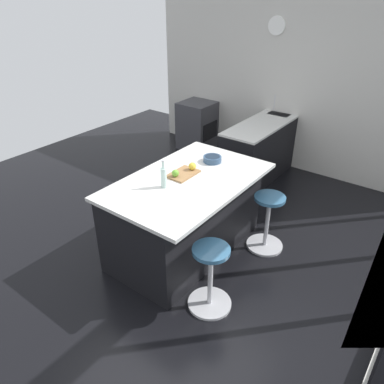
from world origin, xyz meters
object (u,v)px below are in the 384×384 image
at_px(stool_middle, 210,279).
at_px(fruit_bowl, 212,159).
at_px(water_bottle, 164,177).
at_px(apple_green, 175,173).
at_px(kitchen_island, 185,214).
at_px(oven_range, 197,125).
at_px(stool_by_window, 267,224).
at_px(cutting_board, 183,174).
at_px(apple_yellow, 192,166).

relative_size(stool_middle, fruit_bowl, 3.24).
bearing_deg(water_bottle, apple_green, -171.39).
bearing_deg(fruit_bowl, water_bottle, -3.39).
distance_m(kitchen_island, water_bottle, 0.66).
xyz_separation_m(oven_range, kitchen_island, (2.62, 1.76, 0.03)).
bearing_deg(stool_middle, fruit_bowl, -145.80).
bearing_deg(fruit_bowl, apple_green, -8.05).
distance_m(apple_green, water_bottle, 0.24).
bearing_deg(stool_by_window, kitchen_island, -52.25).
relative_size(cutting_board, apple_green, 4.47).
bearing_deg(kitchen_island, water_bottle, -9.77).
height_order(apple_green, water_bottle, water_bottle).
relative_size(kitchen_island, water_bottle, 6.03).
distance_m(stool_middle, apple_yellow, 1.31).
relative_size(stool_middle, apple_yellow, 8.07).
bearing_deg(apple_yellow, fruit_bowl, 173.94).
bearing_deg(fruit_bowl, stool_by_window, 94.27).
bearing_deg(water_bottle, kitchen_island, 170.23).
xyz_separation_m(kitchen_island, water_bottle, (0.29, -0.05, 0.59)).
bearing_deg(stool_middle, stool_by_window, 180.00).
xyz_separation_m(water_bottle, fruit_bowl, (-0.83, 0.05, -0.08)).
bearing_deg(kitchen_island, cutting_board, -128.20).
bearing_deg(apple_green, stool_by_window, 127.50).
relative_size(apple_yellow, water_bottle, 0.28).
xyz_separation_m(cutting_board, apple_yellow, (-0.13, 0.03, 0.05)).
bearing_deg(fruit_bowl, apple_yellow, -6.06).
xyz_separation_m(kitchen_island, stool_by_window, (-0.59, 0.77, -0.15)).
bearing_deg(stool_by_window, stool_middle, 0.00).
relative_size(oven_range, fruit_bowl, 4.08).
height_order(apple_yellow, fruit_bowl, apple_yellow).
relative_size(stool_by_window, apple_yellow, 8.07).
bearing_deg(kitchen_island, fruit_bowl, -179.86).
distance_m(stool_middle, fruit_bowl, 1.51).
distance_m(oven_range, water_bottle, 3.44).
bearing_deg(stool_middle, apple_green, -122.04).
relative_size(oven_range, cutting_board, 2.47).
height_order(oven_range, stool_middle, oven_range).
relative_size(apple_green, fruit_bowl, 0.37).
bearing_deg(kitchen_island, stool_by_window, 127.75).
height_order(oven_range, fruit_bowl, fruit_bowl).
relative_size(cutting_board, water_bottle, 1.15).
bearing_deg(apple_green, apple_yellow, 169.18).
distance_m(cutting_board, apple_yellow, 0.15).
distance_m(stool_by_window, cutting_board, 1.18).
bearing_deg(apple_yellow, oven_range, -144.80).
bearing_deg(oven_range, apple_green, 31.91).
bearing_deg(apple_yellow, cutting_board, -13.54).
xyz_separation_m(oven_range, stool_middle, (3.22, 2.52, -0.11)).
xyz_separation_m(stool_middle, fruit_bowl, (-1.13, -0.77, 0.66)).
height_order(stool_by_window, stool_middle, same).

